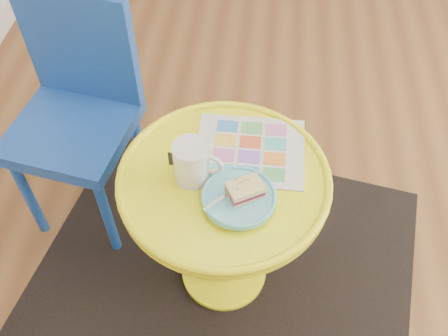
# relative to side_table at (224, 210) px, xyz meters

# --- Properties ---
(floor) EXTENTS (4.00, 4.00, 0.00)m
(floor) POSITION_rel_side_table_xyz_m (0.67, 0.04, -0.40)
(floor) COLOR brown
(floor) RESTS_ON ground
(room_walls) EXTENTS (4.00, 4.00, 4.00)m
(room_walls) POSITION_rel_side_table_xyz_m (-0.32, 1.03, -0.34)
(room_walls) COLOR silver
(room_walls) RESTS_ON ground
(rug) EXTENTS (1.48, 1.32, 0.01)m
(rug) POSITION_rel_side_table_xyz_m (0.00, -0.00, -0.40)
(rug) COLOR black
(rug) RESTS_ON ground
(side_table) EXTENTS (0.59, 0.59, 0.56)m
(side_table) POSITION_rel_side_table_xyz_m (0.00, 0.00, 0.00)
(side_table) COLOR #FFFA15
(side_table) RESTS_ON ground
(chair) EXTENTS (0.44, 0.44, 0.85)m
(chair) POSITION_rel_side_table_xyz_m (-0.52, 0.30, 0.09)
(chair) COLOR #1947A4
(chair) RESTS_ON ground
(newspaper) EXTENTS (0.31, 0.26, 0.01)m
(newspaper) POSITION_rel_side_table_xyz_m (0.06, 0.10, 0.16)
(newspaper) COLOR silver
(newspaper) RESTS_ON side_table
(mug) EXTENTS (0.14, 0.10, 0.12)m
(mug) POSITION_rel_side_table_xyz_m (-0.08, -0.01, 0.22)
(mug) COLOR white
(mug) RESTS_ON side_table
(plate) EXTENTS (0.19, 0.19, 0.02)m
(plate) POSITION_rel_side_table_xyz_m (0.05, -0.08, 0.18)
(plate) COLOR #63C2D2
(plate) RESTS_ON newspaper
(cake_slice) EXTENTS (0.11, 0.10, 0.04)m
(cake_slice) POSITION_rel_side_table_xyz_m (0.06, -0.07, 0.20)
(cake_slice) COLOR #D3BC8C
(cake_slice) RESTS_ON plate
(fork) EXTENTS (0.11, 0.11, 0.00)m
(fork) POSITION_rel_side_table_xyz_m (0.02, -0.08, 0.19)
(fork) COLOR silver
(fork) RESTS_ON plate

